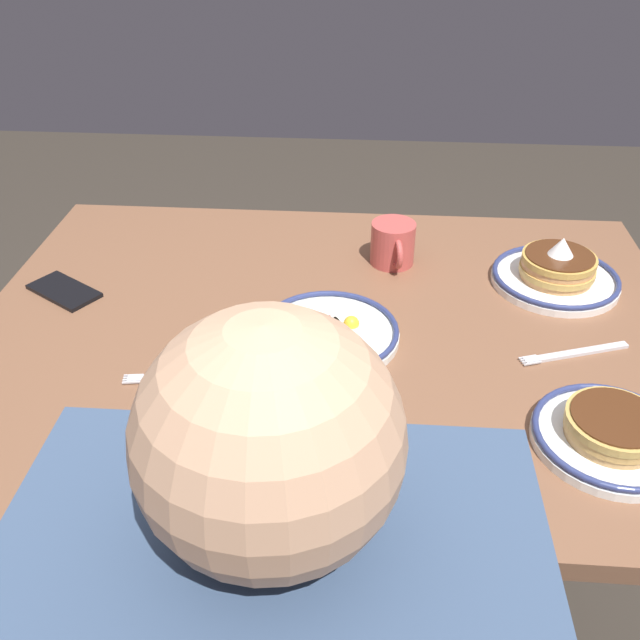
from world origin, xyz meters
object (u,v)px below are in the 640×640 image
at_px(plate_far_companion, 328,332).
at_px(plate_center_pancakes, 611,433).
at_px(coffee_mug, 393,243).
at_px(plate_near_main, 556,273).
at_px(cell_phone, 64,291).
at_px(fork_far, 574,353).
at_px(drinking_glass, 269,404).
at_px(fork_near, 178,377).

bearing_deg(plate_far_companion, plate_center_pancakes, 151.04).
bearing_deg(coffee_mug, plate_near_main, 169.06).
xyz_separation_m(coffee_mug, cell_phone, (0.63, 0.16, -0.04)).
relative_size(cell_phone, fork_far, 0.74).
xyz_separation_m(coffee_mug, fork_far, (-0.30, 0.29, -0.04)).
distance_m(drinking_glass, fork_near, 0.21).
bearing_deg(cell_phone, fork_near, 172.05).
xyz_separation_m(drinking_glass, fork_near, (0.16, -0.11, -0.05)).
xyz_separation_m(plate_near_main, drinking_glass, (0.50, 0.46, 0.03)).
distance_m(plate_center_pancakes, cell_phone, 0.99).
distance_m(cell_phone, fork_near, 0.37).
relative_size(plate_center_pancakes, cell_phone, 1.54).
bearing_deg(plate_center_pancakes, plate_far_companion, -28.96).
xyz_separation_m(drinking_glass, cell_phone, (0.45, -0.35, -0.05)).
height_order(fork_near, fork_far, same).
bearing_deg(cell_phone, fork_far, -155.26).
relative_size(coffee_mug, fork_far, 0.62).
distance_m(plate_center_pancakes, fork_far, 0.21).
relative_size(plate_far_companion, cell_phone, 1.71).
xyz_separation_m(plate_near_main, fork_near, (0.66, 0.34, -0.02)).
height_order(drinking_glass, fork_near, drinking_glass).
bearing_deg(drinking_glass, coffee_mug, -109.51).
height_order(plate_center_pancakes, fork_near, plate_center_pancakes).
relative_size(plate_far_companion, coffee_mug, 2.05).
distance_m(plate_far_companion, drinking_glass, 0.26).
distance_m(plate_far_companion, fork_near, 0.27).
bearing_deg(coffee_mug, plate_far_companion, 67.45).
height_order(cell_phone, fork_far, cell_phone).
bearing_deg(fork_near, plate_center_pancakes, 171.28).
bearing_deg(cell_phone, plate_near_main, -141.15).
height_order(plate_far_companion, cell_phone, plate_far_companion).
xyz_separation_m(drinking_glass, fork_far, (-0.49, -0.22, -0.05)).
xyz_separation_m(plate_far_companion, cell_phone, (0.52, -0.11, -0.01)).
bearing_deg(fork_far, plate_far_companion, -2.59).
bearing_deg(plate_near_main, cell_phone, 6.17).
relative_size(plate_center_pancakes, fork_near, 1.24).
bearing_deg(fork_far, coffee_mug, -44.16).
height_order(coffee_mug, fork_far, coffee_mug).
distance_m(drinking_glass, fork_far, 0.54).
bearing_deg(drinking_glass, plate_near_main, -137.59).
relative_size(fork_near, fork_far, 0.92).
relative_size(plate_near_main, coffee_mug, 2.04).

